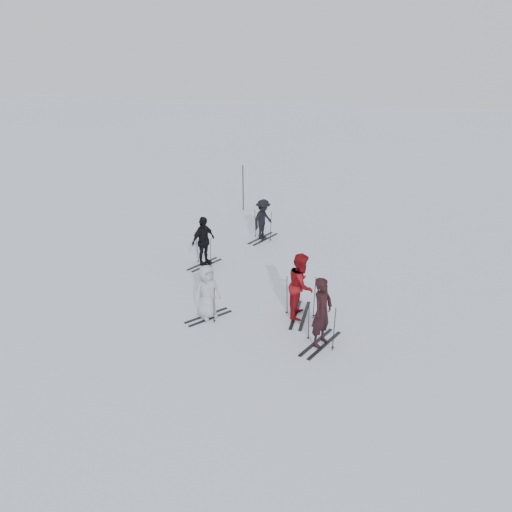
{
  "coord_description": "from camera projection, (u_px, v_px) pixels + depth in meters",
  "views": [
    {
      "loc": [
        4.85,
        -13.88,
        7.6
      ],
      "look_at": [
        0.0,
        1.0,
        1.0
      ],
      "focal_mm": 35.0,
      "sensor_mm": 36.0,
      "label": 1
    }
  ],
  "objects": [
    {
      "name": "piste_marker",
      "position": [
        243.0,
        188.0,
        24.67
      ],
      "size": [
        0.06,
        0.06,
        2.25
      ],
      "primitive_type": "cylinder",
      "rotation": [
        0.0,
        0.0,
        0.35
      ],
      "color": "black",
      "rests_on": "ground"
    },
    {
      "name": "skis_near_dark",
      "position": [
        321.0,
        324.0,
        13.53
      ],
      "size": [
        1.97,
        1.46,
        1.29
      ],
      "primitive_type": null,
      "rotation": [
        0.0,
        0.0,
        1.24
      ],
      "color": "black",
      "rests_on": "ground"
    },
    {
      "name": "skier_near_dark",
      "position": [
        322.0,
        313.0,
        13.39
      ],
      "size": [
        0.68,
        0.84,
        1.98
      ],
      "primitive_type": "imported",
      "rotation": [
        0.0,
        0.0,
        1.24
      ],
      "color": "black",
      "rests_on": "ground"
    },
    {
      "name": "skis_uphill_far",
      "position": [
        263.0,
        224.0,
        21.05
      ],
      "size": [
        2.0,
        1.46,
        1.31
      ],
      "primitive_type": null,
      "rotation": [
        0.0,
        0.0,
        1.26
      ],
      "color": "black",
      "rests_on": "ground"
    },
    {
      "name": "skier_uphill_left",
      "position": [
        203.0,
        242.0,
        18.42
      ],
      "size": [
        0.83,
        1.19,
        1.87
      ],
      "primitive_type": "imported",
      "rotation": [
        0.0,
        0.0,
        1.19
      ],
      "color": "black",
      "rests_on": "ground"
    },
    {
      "name": "ground",
      "position": [
        247.0,
        295.0,
        16.5
      ],
      "size": [
        120.0,
        120.0,
        0.0
      ],
      "primitive_type": "plane",
      "color": "silver",
      "rests_on": "ground"
    },
    {
      "name": "skis_uphill_left",
      "position": [
        204.0,
        250.0,
        18.55
      ],
      "size": [
        1.8,
        1.38,
        1.17
      ],
      "primitive_type": null,
      "rotation": [
        0.0,
        0.0,
        1.19
      ],
      "color": "black",
      "rests_on": "ground"
    },
    {
      "name": "skier_grey",
      "position": [
        207.0,
        293.0,
        14.82
      ],
      "size": [
        0.9,
        0.98,
        1.68
      ],
      "primitive_type": "imported",
      "rotation": [
        0.0,
        0.0,
        0.98
      ],
      "color": "#AEB5B8",
      "rests_on": "ground"
    },
    {
      "name": "skier_red",
      "position": [
        301.0,
        286.0,
        14.85
      ],
      "size": [
        0.83,
        1.03,
        2.01
      ],
      "primitive_type": "imported",
      "rotation": [
        0.0,
        0.0,
        1.65
      ],
      "color": "maroon",
      "rests_on": "ground"
    },
    {
      "name": "skier_uphill_far",
      "position": [
        263.0,
        220.0,
        20.97
      ],
      "size": [
        0.95,
        1.25,
        1.71
      ],
      "primitive_type": "imported",
      "rotation": [
        0.0,
        0.0,
        1.26
      ],
      "color": "black",
      "rests_on": "ground"
    },
    {
      "name": "skis_red",
      "position": [
        301.0,
        296.0,
        14.98
      ],
      "size": [
        1.93,
        1.13,
        1.36
      ],
      "primitive_type": null,
      "rotation": [
        0.0,
        0.0,
        1.65
      ],
      "color": "black",
      "rests_on": "ground"
    },
    {
      "name": "skis_grey",
      "position": [
        208.0,
        300.0,
        14.92
      ],
      "size": [
        1.77,
        1.57,
        1.15
      ],
      "primitive_type": null,
      "rotation": [
        0.0,
        0.0,
        0.98
      ],
      "color": "black",
      "rests_on": "ground"
    }
  ]
}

